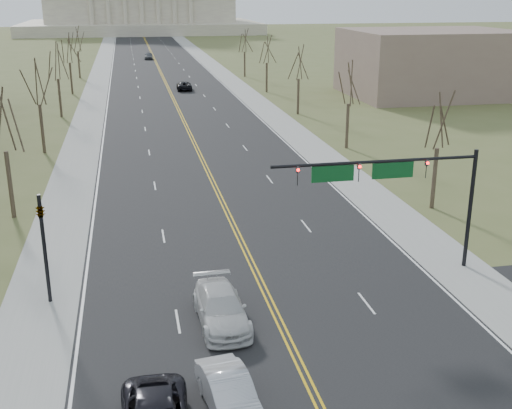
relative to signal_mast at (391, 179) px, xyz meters
name	(u,v)px	position (x,y,z in m)	size (l,w,h in m)	color
road	(162,75)	(-7.45, 96.50, -5.76)	(20.00, 380.00, 0.01)	black
cross_road	(294,353)	(-7.45, -7.50, -5.76)	(120.00, 14.00, 0.01)	black
sidewalk_left	(99,76)	(-19.45, 96.50, -5.75)	(4.00, 380.00, 0.03)	gray
sidewalk_right	(222,73)	(4.55, 96.50, -5.75)	(4.00, 380.00, 0.03)	gray
center_line	(162,75)	(-7.45, 96.50, -5.75)	(0.42, 380.00, 0.01)	gold
edge_line_left	(111,76)	(-17.25, 96.50, -5.75)	(0.15, 380.00, 0.01)	silver
edge_line_right	(211,74)	(2.35, 96.50, -5.75)	(0.15, 380.00, 0.01)	silver
signal_mast	(391,179)	(0.00, 0.00, 0.00)	(12.12, 0.44, 7.20)	black
signal_left	(43,237)	(-18.95, 0.00, -2.05)	(0.32, 0.36, 6.00)	black
tree_r_0	(439,123)	(8.05, 10.50, 0.79)	(3.74, 3.74, 8.50)	#3A2D22
tree_l_0	(2,124)	(-22.95, 14.50, 1.18)	(3.96, 3.96, 9.00)	#3A2D22
tree_r_1	(349,85)	(8.05, 30.50, 0.79)	(3.74, 3.74, 8.50)	#3A2D22
tree_l_1	(37,85)	(-22.95, 34.50, 1.18)	(3.96, 3.96, 9.00)	#3A2D22
tree_r_2	(299,64)	(8.05, 50.50, 0.79)	(3.74, 3.74, 8.50)	#3A2D22
tree_l_2	(57,63)	(-22.95, 54.50, 1.18)	(3.96, 3.96, 9.00)	#3A2D22
tree_r_3	(267,51)	(8.05, 70.50, 0.79)	(3.74, 3.74, 8.50)	#3A2D22
tree_l_3	(69,50)	(-22.95, 74.50, 1.18)	(3.96, 3.96, 9.00)	#3A2D22
tree_r_4	(245,42)	(8.05, 90.50, 0.79)	(3.74, 3.74, 8.50)	#3A2D22
tree_l_4	(77,40)	(-22.95, 94.50, 1.18)	(3.96, 3.96, 9.00)	#3A2D22
bldg_right_mass	(430,63)	(32.55, 62.50, -0.76)	(25.00, 20.00, 10.00)	#775F54
car_sb_inner_lead	(230,394)	(-11.02, -11.20, -4.96)	(1.67, 4.80, 1.58)	#B1B2BA
car_sb_inner_second	(221,308)	(-10.32, -4.10, -4.92)	(2.32, 5.70, 1.65)	silver
car_far_nb	(184,86)	(-4.96, 75.33, -5.03)	(2.39, 5.19, 1.44)	black
car_far_sb	(148,56)	(-8.82, 127.37, -4.92)	(1.95, 4.84, 1.65)	#575A60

